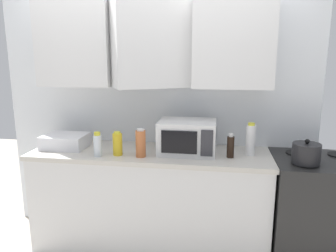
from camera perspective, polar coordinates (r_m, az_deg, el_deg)
wall_back_with_cabinets at (r=2.95m, az=-2.41°, el=9.40°), size 2.94×0.60×2.60m
counter_run at (r=3.01m, az=-3.07°, el=-12.66°), size 2.07×0.63×0.90m
stove_range at (r=3.05m, az=24.77°, el=-13.43°), size 0.76×0.64×0.91m
kettle at (r=2.70m, az=23.11°, el=-4.43°), size 0.21×0.21×0.19m
microwave at (r=2.77m, az=3.40°, el=-1.92°), size 0.48×0.37×0.28m
dish_rack at (r=3.08m, az=-17.57°, el=-2.53°), size 0.38×0.30×0.12m
bottle_clear_tall at (r=2.74m, az=-12.27°, el=-3.25°), size 0.07×0.07×0.21m
bottle_white_jar at (r=2.79m, az=14.32°, el=-2.34°), size 0.08×0.08×0.28m
bottle_yellow_mustard at (r=2.74m, az=-8.86°, el=-3.13°), size 0.08×0.08×0.20m
bottle_soy_dark at (r=2.70m, az=10.93°, el=-3.55°), size 0.06×0.06×0.20m
bottle_spice_jar at (r=2.67m, az=-4.83°, el=-3.05°), size 0.08×0.08×0.24m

